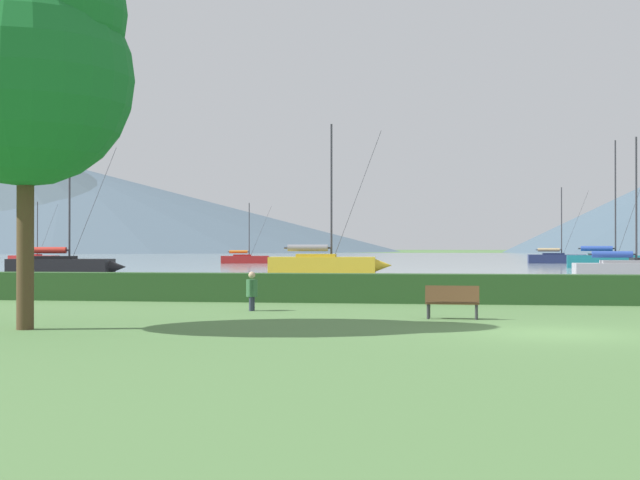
{
  "coord_description": "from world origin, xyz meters",
  "views": [
    {
      "loc": [
        -2.39,
        -21.86,
        2.06
      ],
      "look_at": [
        -14.13,
        57.4,
        2.62
      ],
      "focal_mm": 50.68,
      "sensor_mm": 36.0,
      "label": 1
    }
  ],
  "objects": [
    {
      "name": "sailboat_slip_7",
      "position": [
        8.34,
        36.05,
        0.61
      ],
      "size": [
        7.39,
        2.2,
        8.82
      ],
      "rotation": [
        0.0,
        0.0,
        -0.0
      ],
      "color": "#9E9EA3",
      "rests_on": "harbor_water"
    },
    {
      "name": "distant_hill_east_ridge",
      "position": [
        -157.86,
        324.61,
        17.58
      ],
      "size": [
        271.32,
        271.32,
        35.16
      ],
      "primitive_type": "cone",
      "color": "#4C6070",
      "rests_on": "ground_plane"
    },
    {
      "name": "ground_plane",
      "position": [
        0.0,
        0.0,
        0.0
      ],
      "size": [
        1000.0,
        1000.0,
        0.0
      ],
      "primitive_type": "plane",
      "color": "#517A42"
    },
    {
      "name": "harbor_water",
      "position": [
        0.0,
        137.0,
        0.0
      ],
      "size": [
        320.0,
        246.0,
        0.0
      ],
      "primitive_type": "cube",
      "color": "#8C9EA3",
      "rests_on": "ground_plane"
    },
    {
      "name": "park_tree",
      "position": [
        -12.71,
        -0.87,
        6.53
      ],
      "size": [
        5.34,
        5.34,
        9.54
      ],
      "color": "#4C3823",
      "rests_on": "ground_plane"
    },
    {
      "name": "hedge_line",
      "position": [
        0.0,
        11.0,
        0.53
      ],
      "size": [
        80.0,
        1.2,
        1.06
      ],
      "primitive_type": "cube",
      "color": "#284C23",
      "rests_on": "ground_plane"
    },
    {
      "name": "person_seated_viewer",
      "position": [
        -8.76,
        6.28,
        0.69
      ],
      "size": [
        0.36,
        0.57,
        1.25
      ],
      "rotation": [
        0.0,
        0.0,
        -0.02
      ],
      "color": "#2D3347",
      "rests_on": "ground_plane"
    },
    {
      "name": "sailboat_slip_0",
      "position": [
        -53.27,
        82.41,
        0.56
      ],
      "size": [
        6.93,
        2.58,
        7.53
      ],
      "rotation": [
        0.0,
        0.0,
        -0.1
      ],
      "color": "red",
      "rests_on": "harbor_water"
    },
    {
      "name": "sailboat_slip_5",
      "position": [
        -12.04,
        45.39,
        0.76
      ],
      "size": [
        9.32,
        3.29,
        11.27
      ],
      "rotation": [
        0.0,
        0.0,
        0.07
      ],
      "color": "gold",
      "rests_on": "harbor_water"
    },
    {
      "name": "sailboat_slip_6",
      "position": [
        10.01,
        89.62,
        0.64
      ],
      "size": [
        7.79,
        2.42,
        9.15
      ],
      "rotation": [
        0.0,
        0.0,
        -0.02
      ],
      "color": "navy",
      "rests_on": "harbor_water"
    },
    {
      "name": "sailboat_slip_1",
      "position": [
        12.26,
        66.68,
        0.74
      ],
      "size": [
        8.91,
        3.33,
        12.1
      ],
      "rotation": [
        0.0,
        0.0,
        -0.1
      ],
      "color": "#19707A",
      "rests_on": "harbor_water"
    },
    {
      "name": "sailboat_slip_8",
      "position": [
        -27.14,
        84.26,
        0.55
      ],
      "size": [
        6.77,
        3.05,
        7.28
      ],
      "rotation": [
        0.0,
        0.0,
        0.2
      ],
      "color": "red",
      "rests_on": "harbor_water"
    },
    {
      "name": "park_bench_near_path",
      "position": [
        -2.43,
        3.86,
        0.53
      ],
      "size": [
        1.52,
        0.53,
        0.95
      ],
      "rotation": [
        0.0,
        0.0,
        -0.04
      ],
      "color": "brown",
      "rests_on": "ground_plane"
    },
    {
      "name": "sailboat_slip_10",
      "position": [
        -30.28,
        39.71,
        0.7
      ],
      "size": [
        8.55,
        3.04,
        9.6
      ],
      "rotation": [
        0.0,
        0.0,
        0.07
      ],
      "color": "black",
      "rests_on": "harbor_water"
    }
  ]
}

